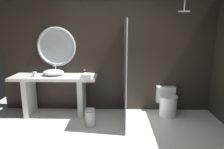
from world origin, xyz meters
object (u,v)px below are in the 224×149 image
soap_dispenser (84,73)px  rain_shower_head (184,10)px  vessel_sink (53,72)px  folded_hand_towel (87,76)px  tumbler_cup (35,74)px  waste_bin (90,117)px  toilet (167,102)px  round_wall_mirror (56,47)px

soap_dispenser → rain_shower_head: bearing=-1.9°
vessel_sink → folded_hand_towel: size_ratio=2.15×
rain_shower_head → folded_hand_towel: size_ratio=1.73×
tumbler_cup → waste_bin: tumbler_cup is taller
rain_shower_head → waste_bin: 2.71m
soap_dispenser → waste_bin: soap_dispenser is taller
tumbler_cup → vessel_sink: bearing=15.3°
soap_dispenser → folded_hand_towel: bearing=-64.7°
tumbler_cup → rain_shower_head: rain_shower_head is taller
soap_dispenser → rain_shower_head: 2.31m
toilet → waste_bin: (-1.61, -0.61, -0.10)m
tumbler_cup → waste_bin: size_ratio=0.26×
soap_dispenser → round_wall_mirror: round_wall_mirror is taller
vessel_sink → round_wall_mirror: round_wall_mirror is taller
toilet → tumbler_cup: bearing=-177.4°
tumbler_cup → folded_hand_towel: size_ratio=0.47×
tumbler_cup → toilet: bearing=2.6°
round_wall_mirror → toilet: bearing=-4.9°
vessel_sink → rain_shower_head: 2.90m
soap_dispenser → round_wall_mirror: (-0.64, 0.29, 0.52)m
toilet → rain_shower_head: bearing=-40.8°
rain_shower_head → toilet: size_ratio=0.61×
vessel_sink → tumbler_cup: vessel_sink is taller
tumbler_cup → waste_bin: 1.48m
toilet → waste_bin: 1.72m
rain_shower_head → soap_dispenser: bearing=178.1°
round_wall_mirror → waste_bin: 1.71m
soap_dispenser → toilet: 1.89m
tumbler_cup → rain_shower_head: 3.23m
vessel_sink → waste_bin: 1.26m
waste_bin → folded_hand_towel: bearing=103.5°
waste_bin → vessel_sink: bearing=145.3°
vessel_sink → round_wall_mirror: (0.03, 0.23, 0.52)m
toilet → waste_bin: size_ratio=1.58×
round_wall_mirror → waste_bin: (0.81, -0.81, -1.27)m
tumbler_cup → toilet: tumbler_cup is taller
round_wall_mirror → rain_shower_head: rain_shower_head is taller
vessel_sink → soap_dispenser: 0.67m
toilet → folded_hand_towel: size_ratio=2.84×
vessel_sink → rain_shower_head: bearing=-2.6°
round_wall_mirror → folded_hand_towel: bearing=-32.7°
vessel_sink → soap_dispenser: size_ratio=3.14×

